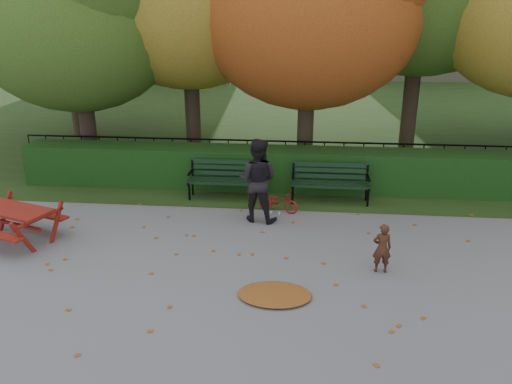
# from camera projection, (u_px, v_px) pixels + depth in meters

# --- Properties ---
(ground) EXTENTS (90.00, 90.00, 0.00)m
(ground) POSITION_uv_depth(u_px,v_px,m) (271.00, 278.00, 8.28)
(ground) COLOR slate
(ground) RESTS_ON ground
(grass_strip) EXTENTS (90.00, 90.00, 0.00)m
(grass_strip) POSITION_uv_depth(u_px,v_px,m) (293.00, 114.00, 21.37)
(grass_strip) COLOR #1F3213
(grass_strip) RESTS_ON ground
(hedge) EXTENTS (13.00, 0.90, 1.00)m
(hedge) POSITION_uv_depth(u_px,v_px,m) (284.00, 169.00, 12.32)
(hedge) COLOR black
(hedge) RESTS_ON ground
(iron_fence) EXTENTS (14.00, 0.04, 1.02)m
(iron_fence) POSITION_uv_depth(u_px,v_px,m) (285.00, 158.00, 13.05)
(iron_fence) COLOR black
(iron_fence) RESTS_ON ground
(bench_left) EXTENTS (1.80, 0.57, 0.88)m
(bench_left) POSITION_uv_depth(u_px,v_px,m) (227.00, 177.00, 11.68)
(bench_left) COLOR black
(bench_left) RESTS_ON ground
(bench_right) EXTENTS (1.80, 0.57, 0.88)m
(bench_right) POSITION_uv_depth(u_px,v_px,m) (330.00, 180.00, 11.46)
(bench_right) COLOR black
(bench_right) RESTS_ON ground
(picnic_table) EXTENTS (1.91, 1.71, 0.77)m
(picnic_table) POSITION_uv_depth(u_px,v_px,m) (12.00, 215.00, 9.45)
(picnic_table) COLOR maroon
(picnic_table) RESTS_ON ground
(leaf_pile) EXTENTS (1.38, 1.21, 0.08)m
(leaf_pile) POSITION_uv_depth(u_px,v_px,m) (275.00, 294.00, 7.73)
(leaf_pile) COLOR brown
(leaf_pile) RESTS_ON ground
(leaf_scatter) EXTENTS (9.00, 5.70, 0.01)m
(leaf_scatter) POSITION_uv_depth(u_px,v_px,m) (272.00, 269.00, 8.56)
(leaf_scatter) COLOR brown
(leaf_scatter) RESTS_ON ground
(child) EXTENTS (0.33, 0.23, 0.88)m
(child) POSITION_uv_depth(u_px,v_px,m) (382.00, 248.00, 8.35)
(child) COLOR #3E2213
(child) RESTS_ON ground
(adult) EXTENTS (0.98, 0.84, 1.77)m
(adult) POSITION_uv_depth(u_px,v_px,m) (257.00, 180.00, 10.30)
(adult) COLOR black
(adult) RESTS_ON ground
(bicycle) EXTENTS (0.97, 0.57, 0.48)m
(bicycle) POSITION_uv_depth(u_px,v_px,m) (278.00, 201.00, 10.94)
(bicycle) COLOR #AD0F19
(bicycle) RESTS_ON ground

